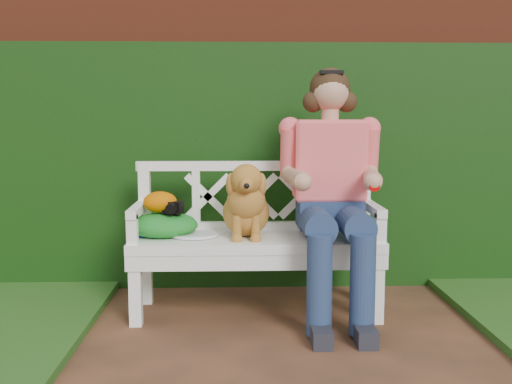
{
  "coord_description": "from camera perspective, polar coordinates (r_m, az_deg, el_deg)",
  "views": [
    {
      "loc": [
        -0.26,
        -2.53,
        1.2
      ],
      "look_at": [
        -0.15,
        1.04,
        0.75
      ],
      "focal_mm": 42.0,
      "sensor_mm": 36.0,
      "label": 1
    }
  ],
  "objects": [
    {
      "name": "brick_wall",
      "position": [
        4.44,
        1.6,
        5.89
      ],
      "size": [
        10.0,
        0.3,
        2.2
      ],
      "primitive_type": "cube",
      "color": "maroon",
      "rests_on": "ground"
    },
    {
      "name": "ivy_hedge",
      "position": [
        4.23,
        1.76,
        2.44
      ],
      "size": [
        10.0,
        0.18,
        1.7
      ],
      "primitive_type": "cube",
      "color": "#17390A",
      "rests_on": "ground"
    },
    {
      "name": "garden_bench",
      "position": [
        3.7,
        -0.0,
        -7.86
      ],
      "size": [
        1.6,
        0.67,
        0.48
      ],
      "primitive_type": null,
      "rotation": [
        0.0,
        0.0,
        -0.04
      ],
      "color": "white",
      "rests_on": "ground"
    },
    {
      "name": "seated_woman",
      "position": [
        3.62,
        7.07,
        0.08
      ],
      "size": [
        0.76,
        0.94,
        1.51
      ],
      "primitive_type": null,
      "rotation": [
        0.0,
        0.0,
        0.15
      ],
      "color": "#DC4545",
      "rests_on": "ground"
    },
    {
      "name": "dog",
      "position": [
        3.59,
        -0.95,
        -0.71
      ],
      "size": [
        0.45,
        0.5,
        0.46
      ],
      "primitive_type": null,
      "rotation": [
        0.0,
        0.0,
        -0.42
      ],
      "color": "brown",
      "rests_on": "garden_bench"
    },
    {
      "name": "tennis_racket",
      "position": [
        3.63,
        -6.29,
        -4.09
      ],
      "size": [
        0.57,
        0.31,
        0.03
      ],
      "primitive_type": null,
      "rotation": [
        0.0,
        0.0,
        -0.16
      ],
      "color": "silver",
      "rests_on": "garden_bench"
    },
    {
      "name": "green_bag",
      "position": [
        3.67,
        -8.89,
        -3.08
      ],
      "size": [
        0.52,
        0.46,
        0.15
      ],
      "primitive_type": null,
      "rotation": [
        0.0,
        0.0,
        -0.36
      ],
      "color": "#206E2D",
      "rests_on": "garden_bench"
    },
    {
      "name": "camera_item",
      "position": [
        3.61,
        -7.91,
        -1.44
      ],
      "size": [
        0.13,
        0.11,
        0.07
      ],
      "primitive_type": "cube",
      "rotation": [
        0.0,
        0.0,
        -0.27
      ],
      "color": "black",
      "rests_on": "green_bag"
    },
    {
      "name": "baseball_glove",
      "position": [
        3.65,
        -9.12,
        -0.95
      ],
      "size": [
        0.25,
        0.22,
        0.13
      ],
      "primitive_type": "ellipsoid",
      "rotation": [
        0.0,
        0.0,
        -0.38
      ],
      "color": "#BE5B00",
      "rests_on": "green_bag"
    }
  ]
}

